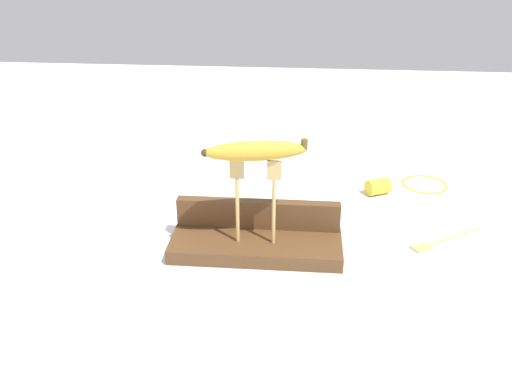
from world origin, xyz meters
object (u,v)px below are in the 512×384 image
object	(u,v)px
fork_fallen_near	(439,241)
wire_coil	(424,183)
fork_stand_center	(256,194)
banana_chunk_near	(378,187)
banana_raised_center	(255,151)

from	to	relation	value
fork_fallen_near	wire_coil	xyz separation A→B (m)	(0.02, 0.27, -0.00)
fork_stand_center	banana_chunk_near	distance (m)	0.40
banana_raised_center	banana_chunk_near	xyz separation A→B (m)	(0.26, 0.29, -0.19)
wire_coil	fork_fallen_near	bearing A→B (deg)	-94.30
fork_fallen_near	banana_chunk_near	world-z (taller)	banana_chunk_near
banana_chunk_near	wire_coil	size ratio (longest dim) A/B	0.59
fork_stand_center	wire_coil	bearing A→B (deg)	42.84
banana_raised_center	wire_coil	world-z (taller)	banana_raised_center
banana_chunk_near	wire_coil	world-z (taller)	banana_chunk_near
banana_raised_center	fork_fallen_near	xyz separation A→B (m)	(0.36, 0.08, -0.21)
fork_stand_center	fork_fallen_near	distance (m)	0.39
banana_chunk_near	banana_raised_center	bearing A→B (deg)	-132.03
banana_raised_center	fork_fallen_near	distance (m)	0.42
fork_stand_center	banana_raised_center	xyz separation A→B (m)	(-0.00, -0.00, 0.08)
fork_stand_center	banana_raised_center	distance (m)	0.08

